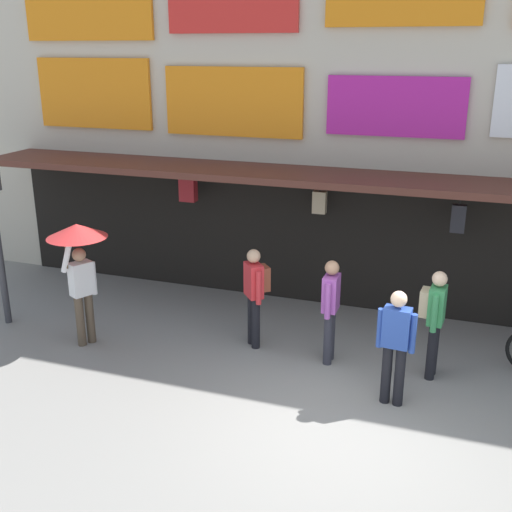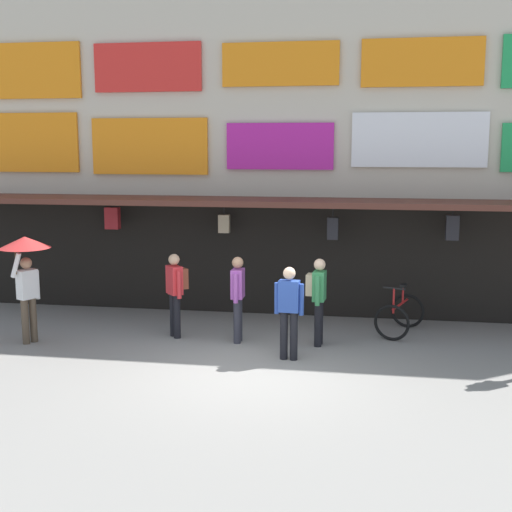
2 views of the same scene
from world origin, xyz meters
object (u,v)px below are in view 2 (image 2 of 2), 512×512
at_px(pedestrian_in_blue, 318,295).
at_px(pedestrian_in_white, 238,294).
at_px(pedestrian_in_black, 176,289).
at_px(pedestrian_in_red, 289,308).
at_px(pedestrian_with_umbrella, 26,259).
at_px(bicycle_parked, 400,315).

bearing_deg(pedestrian_in_blue, pedestrian_in_white, -178.35).
bearing_deg(pedestrian_in_white, pedestrian_in_black, 173.36).
distance_m(pedestrian_in_red, pedestrian_with_umbrella, 5.12).
relative_size(pedestrian_in_white, pedestrian_with_umbrella, 0.81).
bearing_deg(pedestrian_in_red, pedestrian_in_black, 155.92).
distance_m(pedestrian_in_white, pedestrian_in_black, 1.29).
height_order(pedestrian_in_white, pedestrian_with_umbrella, pedestrian_with_umbrella).
height_order(pedestrian_in_black, pedestrian_with_umbrella, pedestrian_with_umbrella).
distance_m(bicycle_parked, pedestrian_in_black, 4.55).
bearing_deg(bicycle_parked, pedestrian_in_white, -160.70).
xyz_separation_m(pedestrian_in_red, pedestrian_in_black, (-2.38, 1.06, 0.04)).
bearing_deg(pedestrian_in_white, pedestrian_in_blue, 1.65).
xyz_separation_m(pedestrian_in_white, pedestrian_in_black, (-1.28, 0.15, 0.04)).
bearing_deg(pedestrian_in_red, bicycle_parked, 44.73).
bearing_deg(pedestrian_in_red, pedestrian_in_white, 140.23).
distance_m(bicycle_parked, pedestrian_in_blue, 1.99).
bearing_deg(pedestrian_with_umbrella, pedestrian_in_red, -2.28).
distance_m(pedestrian_in_blue, pedestrian_in_red, 1.06).
relative_size(pedestrian_in_blue, pedestrian_in_black, 1.00).
bearing_deg(bicycle_parked, pedestrian_in_red, -135.27).
bearing_deg(bicycle_parked, pedestrian_in_black, -167.88).
relative_size(pedestrian_in_blue, pedestrian_in_red, 1.00).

